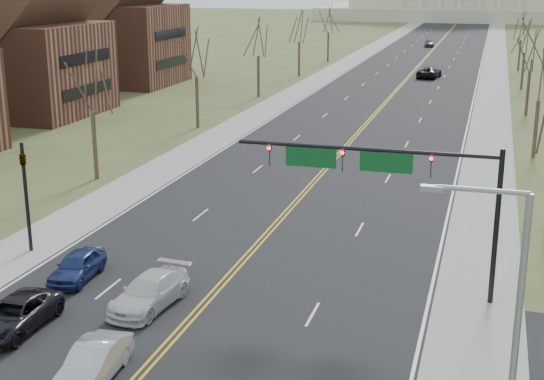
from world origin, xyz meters
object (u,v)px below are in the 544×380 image
Objects in this scene: car_sb_inner_second at (149,292)px; car_sb_inner_lead at (93,363)px; signal_mast at (385,173)px; signal_left at (25,185)px; car_far_sb at (429,43)px; street_light at (507,326)px; car_far_nb at (429,72)px; car_sb_outer_second at (77,266)px; car_sb_outer_lead at (14,315)px.

car_sb_inner_lead is at bearing -77.03° from car_sb_inner_second.
signal_left is at bearing 180.00° from signal_mast.
signal_left is 1.32× the size of car_far_sb.
signal_mast is 1.34× the size of street_light.
car_sb_inner_lead is at bearing 94.73° from car_far_nb.
car_far_sb reaches higher than car_sb_inner_lead.
street_light is 2.00× the size of car_far_sb.
street_light is 1.84× the size of car_sb_inner_second.
car_far_nb is at bearing -91.54° from car_far_sb.
car_far_nb reaches higher than car_far_sb.
street_light is 2.23× the size of car_sb_outer_second.
signal_mast reaches higher than car_far_nb.
car_far_nb reaches higher than car_sb_outer_lead.
street_light is at bearing -32.47° from car_sb_outer_second.
car_sb_inner_second is 83.08m from car_far_nb.
car_far_nb reaches higher than car_sb_inner_second.
car_far_nb is at bearing 79.51° from signal_left.
signal_left is 15.37m from car_sb_inner_lead.
signal_left is 6.11m from car_sb_outer_second.
car_far_sb is (0.14, 138.47, 0.07)m from car_sb_inner_lead.
signal_mast reaches higher than car_sb_outer_second.
car_sb_outer_second is at bearing -32.12° from signal_left.
car_sb_inner_lead is 10.07m from car_sb_outer_second.
car_far_sb is at bearing 87.61° from car_sb_outer_lead.
car_sb_outer_second is 0.70× the size of car_far_nb.
car_sb_inner_second is (4.45, 3.69, 0.04)m from car_sb_outer_lead.
car_far_sb is (10.19, 127.24, -2.93)m from signal_left.
car_sb_outer_second is at bearing -99.03° from car_far_sb.
car_sb_inner_lead reaches higher than car_sb_outer_lead.
car_sb_inner_lead is 1.04× the size of car_sb_outer_second.
car_sb_outer_lead is 5.78m from car_sb_inner_second.
car_sb_outer_second is at bearing -168.93° from signal_mast.
signal_mast is at bearing 100.84° from car_far_nb.
signal_left is at bearing 158.76° from car_sb_inner_second.
signal_mast is at bearing 30.85° from car_sb_outer_lead.
car_sb_inner_second is 0.85× the size of car_far_nb.
car_sb_outer_lead is 135.83m from car_far_sb.
signal_mast is 2.02× the size of signal_left.
car_sb_inner_second is 132.03m from car_far_sb.
street_light is 141.51m from car_far_sb.
street_light is at bearing -29.12° from signal_left.
street_light is at bearing 103.65° from car_far_nb.
car_sb_outer_second is at bearing 151.59° from street_light.
signal_left is 10.85m from car_sb_inner_second.
car_sb_inner_second is at bearing -27.32° from signal_left.
signal_left is 1.23× the size of car_sb_outer_lead.
car_far_sb reaches higher than car_sb_inner_second.
signal_left is 127.68m from car_far_sb.
signal_left is 79.51m from car_far_nb.
signal_left reaches higher than car_far_nb.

